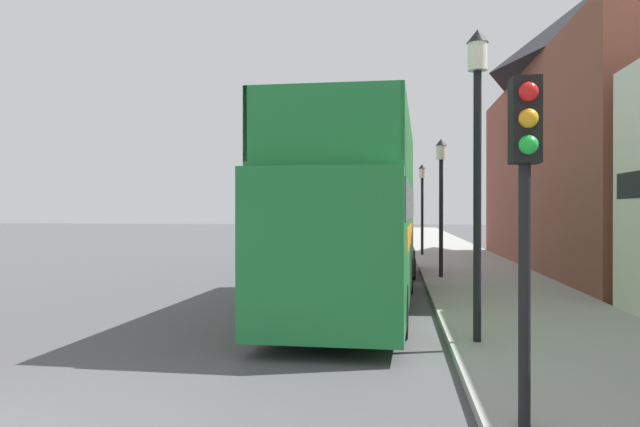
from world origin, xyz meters
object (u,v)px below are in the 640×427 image
(tour_bus, at_px, (355,227))
(lamp_post_second, at_px, (441,181))
(parked_car_ahead_of_bus, at_px, (390,254))
(lamp_post_third, at_px, (422,192))
(traffic_signal, at_px, (525,170))
(lamp_post_nearest, at_px, (477,128))

(tour_bus, bearing_deg, lamp_post_second, 70.76)
(parked_car_ahead_of_bus, relative_size, lamp_post_third, 0.95)
(tour_bus, xyz_separation_m, traffic_signal, (2.20, -7.92, 0.78))
(lamp_post_nearest, xyz_separation_m, lamp_post_third, (-0.07, 19.72, -0.46))
(parked_car_ahead_of_bus, relative_size, lamp_post_nearest, 0.81)
(parked_car_ahead_of_bus, bearing_deg, lamp_post_nearest, -82.10)
(lamp_post_nearest, bearing_deg, lamp_post_third, 90.21)
(lamp_post_nearest, distance_m, lamp_post_third, 19.72)
(lamp_post_nearest, relative_size, lamp_post_second, 1.15)
(tour_bus, relative_size, lamp_post_nearest, 2.00)
(tour_bus, height_order, lamp_post_second, lamp_post_second)
(parked_car_ahead_of_bus, height_order, lamp_post_second, lamp_post_second)
(lamp_post_third, bearing_deg, traffic_signal, -89.95)
(tour_bus, height_order, lamp_post_third, lamp_post_third)
(tour_bus, distance_m, lamp_post_nearest, 4.80)
(lamp_post_nearest, bearing_deg, tour_bus, 120.19)
(parked_car_ahead_of_bus, height_order, lamp_post_nearest, lamp_post_nearest)
(tour_bus, relative_size, lamp_post_third, 2.35)
(lamp_post_nearest, distance_m, lamp_post_second, 9.87)
(lamp_post_third, bearing_deg, lamp_post_nearest, -89.79)
(tour_bus, bearing_deg, traffic_signal, -72.15)
(parked_car_ahead_of_bus, distance_m, traffic_signal, 15.77)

